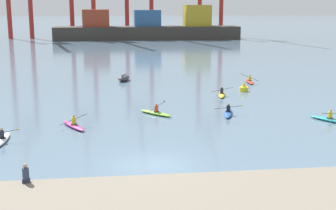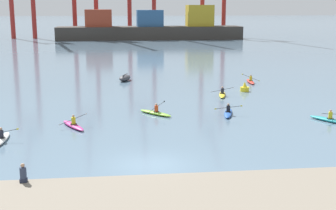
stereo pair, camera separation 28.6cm
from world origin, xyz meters
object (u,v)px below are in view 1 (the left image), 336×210
Objects in this scene: kayak_lime at (156,113)px; kayak_red at (249,81)px; kayak_teal at (329,119)px; channel_buoy at (244,88)px; kayak_blue at (228,112)px; kayak_magenta at (74,125)px; seated_onlooker at (26,174)px; capsized_dinghy at (124,78)px; container_barge at (149,28)px; kayak_white at (2,139)px; kayak_yellow at (222,94)px.

kayak_red is (12.23, 14.64, 0.00)m from kayak_lime.
kayak_teal is at bearing -87.82° from kayak_red.
channel_buoy is 10.85m from kayak_blue.
kayak_magenta is at bearing -152.38° from kayak_lime.
kayak_magenta is at bearing 84.63° from seated_onlooker.
container_barge is at bearing 82.97° from capsized_dinghy.
kayak_red is 31.01m from kayak_white.
capsized_dinghy is 25.50m from kayak_white.
capsized_dinghy is at bearing 78.62° from kayak_magenta.
kayak_red is at bearing 67.50° from channel_buoy.
channel_buoy is 0.34× the size of kayak_lime.
kayak_magenta is at bearing -167.81° from kayak_blue.
container_barge is at bearing 82.28° from seated_onlooker.
channel_buoy is 13.71m from kayak_lime.
kayak_teal is at bearing -16.37° from kayak_lime.
channel_buoy is at bearing -87.37° from container_barge.
kayak_lime is (6.29, 3.29, 0.00)m from kayak_magenta.
kayak_yellow is at bearing 117.38° from kayak_teal.
seated_onlooker is (-20.39, -11.93, 0.95)m from kayak_teal.
kayak_lime is (-12.93, 3.80, -0.00)m from kayak_teal.
channel_buoy is 0.29× the size of kayak_white.
seated_onlooker is (-5.39, -33.40, 0.77)m from capsized_dinghy.
kayak_teal and kayak_white have the same top height.
seated_onlooker is at bearing -122.54° from kayak_yellow.
kayak_white is at bearing -173.79° from kayak_teal.
capsized_dinghy is 21.39m from kayak_magenta.
kayak_blue is 1.00× the size of kayak_yellow.
kayak_yellow is (0.73, -79.71, -2.70)m from container_barge.
kayak_blue is (-4.18, -10.01, -0.19)m from channel_buoy.
channel_buoy reaches higher than kayak_yellow.
kayak_white is at bearing -137.39° from kayak_red.
channel_buoy is 0.29× the size of kayak_blue.
kayak_yellow is at bearing -48.33° from capsized_dinghy.
channel_buoy is 30.58m from seated_onlooker.
kayak_red is (2.19, 5.29, -0.19)m from channel_buoy.
kayak_yellow is (-5.02, -7.39, -0.00)m from kayak_red.
seated_onlooker is (-19.68, -30.37, 0.95)m from kayak_red.
container_barge reaches higher than kayak_teal.
kayak_blue is at bearing 156.14° from kayak_teal.
channel_buoy is at bearing -34.54° from capsized_dinghy.
kayak_blue reaches higher than capsized_dinghy.
kayak_teal is 12.44m from kayak_yellow.
kayak_red reaches higher than kayak_teal.
container_barge is 87.67m from kayak_blue.
kayak_red is 8.93m from kayak_yellow.
kayak_yellow is (-2.83, -2.09, -0.19)m from channel_buoy.
container_barge is 17.18× the size of capsized_dinghy.
kayak_magenta is (-19.22, 0.51, -0.00)m from kayak_teal.
capsized_dinghy is 0.86× the size of kayak_magenta.
container_barge is 16.38× the size of kayak_lime.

